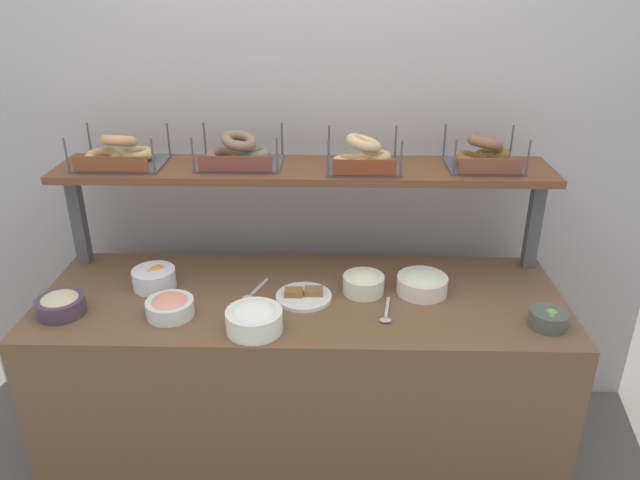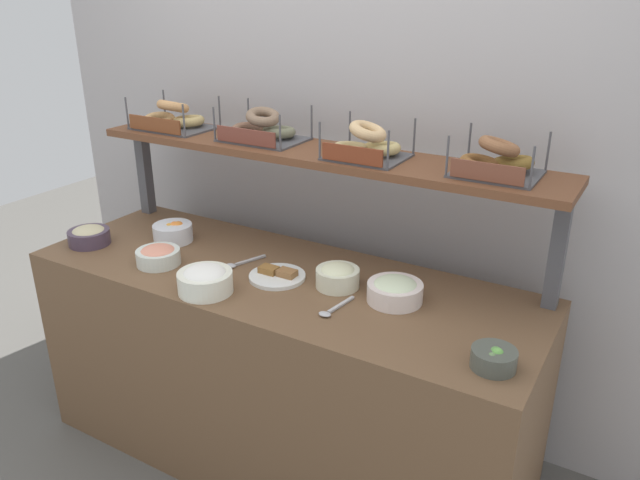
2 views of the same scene
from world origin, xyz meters
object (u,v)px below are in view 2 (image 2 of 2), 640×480
object	(u,v)px
bowl_fruit_salad	(173,232)
serving_plate_white	(277,275)
bowl_potato_salad	(338,276)
bagel_basket_cinnamon_raisin	(497,161)
bagel_basket_plain	(367,146)
bowl_tuna_salad	(89,235)
bowl_lox_spread	(158,255)
bagel_basket_poppy	(263,130)
serving_spoon_by_edge	(332,310)
bowl_cream_cheese	(205,280)
serving_spoon_near_plate	(240,263)
bowl_scallion_spread	(395,290)
bagel_basket_sesame	(173,119)
bowl_veggie_mix	(494,358)

from	to	relation	value
bowl_fruit_salad	serving_plate_white	xyz separation A→B (m)	(0.59, -0.08, -0.03)
bowl_potato_salad	bagel_basket_cinnamon_raisin	bearing A→B (deg)	27.85
bagel_basket_plain	bowl_tuna_salad	bearing A→B (deg)	-159.72
bowl_potato_salad	bowl_lox_spread	bearing A→B (deg)	-165.23
bagel_basket_poppy	bagel_basket_cinnamon_raisin	size ratio (longest dim) A/B	1.17
bowl_potato_salad	bowl_tuna_salad	bearing A→B (deg)	-170.54
serving_spoon_by_edge	bagel_basket_plain	bearing A→B (deg)	101.73
bowl_cream_cheese	serving_spoon_by_edge	size ratio (longest dim) A/B	1.12
serving_spoon_near_plate	bagel_basket_cinnamon_raisin	xyz separation A→B (m)	(0.89, 0.27, 0.47)
bowl_scallion_spread	bowl_fruit_salad	size ratio (longest dim) A/B	1.17
serving_plate_white	serving_spoon_near_plate	size ratio (longest dim) A/B	1.27
bagel_basket_cinnamon_raisin	bagel_basket_plain	bearing A→B (deg)	-177.06
bowl_scallion_spread	serving_plate_white	bearing A→B (deg)	-172.73
serving_spoon_near_plate	bowl_lox_spread	bearing A→B (deg)	-150.89
serving_plate_white	bowl_cream_cheese	bearing A→B (deg)	-125.84
bowl_lox_spread	bagel_basket_sesame	world-z (taller)	bagel_basket_sesame
bowl_cream_cheese	bowl_veggie_mix	distance (m)	1.03
serving_spoon_near_plate	serving_spoon_by_edge	world-z (taller)	same
bagel_basket_sesame	bagel_basket_plain	xyz separation A→B (m)	(0.96, -0.02, 0.00)
bowl_fruit_salad	bagel_basket_sesame	world-z (taller)	bagel_basket_sesame
bagel_basket_plain	bowl_potato_salad	bearing A→B (deg)	-88.24
bowl_potato_salad	serving_spoon_by_edge	xyz separation A→B (m)	(0.08, -0.17, -0.04)
bowl_lox_spread	bowl_cream_cheese	size ratio (longest dim) A/B	0.87
bowl_potato_salad	bowl_scallion_spread	distance (m)	0.23
bowl_scallion_spread	bagel_basket_cinnamon_raisin	bearing A→B (deg)	45.39
bowl_lox_spread	serving_spoon_near_plate	bearing A→B (deg)	29.11
bowl_scallion_spread	serving_plate_white	xyz separation A→B (m)	(-0.45, -0.06, -0.03)
bowl_tuna_salad	bowl_fruit_salad	distance (m)	0.35
serving_spoon_near_plate	serving_spoon_by_edge	xyz separation A→B (m)	(0.50, -0.14, 0.00)
bowl_veggie_mix	serving_plate_white	xyz separation A→B (m)	(-0.86, 0.17, -0.02)
bowl_scallion_spread	bagel_basket_poppy	xyz separation A→B (m)	(-0.72, 0.25, 0.43)
bowl_scallion_spread	serving_spoon_near_plate	bearing A→B (deg)	-177.09
serving_plate_white	bagel_basket_cinnamon_raisin	distance (m)	0.89
bowl_cream_cheese	serving_plate_white	world-z (taller)	bowl_cream_cheese
bowl_fruit_salad	serving_spoon_near_plate	bearing A→B (deg)	-7.52
bowl_lox_spread	bowl_potato_salad	bearing A→B (deg)	14.77
serving_spoon_near_plate	bagel_basket_cinnamon_raisin	world-z (taller)	bagel_basket_cinnamon_raisin
bowl_fruit_salad	bowl_veggie_mix	world-z (taller)	bowl_fruit_salad
bowl_potato_salad	serving_plate_white	distance (m)	0.24
bowl_tuna_salad	serving_spoon_near_plate	xyz separation A→B (m)	(0.68, 0.15, -0.03)
bowl_lox_spread	bowl_tuna_salad	size ratio (longest dim) A/B	1.00
bowl_veggie_mix	serving_plate_white	distance (m)	0.88
bowl_tuna_salad	bagel_basket_cinnamon_raisin	bearing A→B (deg)	15.31
bowl_cream_cheese	serving_spoon_by_edge	distance (m)	0.48
bowl_lox_spread	bagel_basket_plain	size ratio (longest dim) A/B	0.61
bowl_lox_spread	bagel_basket_plain	world-z (taller)	bagel_basket_plain
bowl_veggie_mix	bagel_basket_sesame	xyz separation A→B (m)	(-1.60, 0.46, 0.44)
bowl_veggie_mix	bowl_tuna_salad	bearing A→B (deg)	178.64
serving_spoon_by_edge	bagel_basket_sesame	size ratio (longest dim) A/B	0.52
bowl_fruit_salad	serving_spoon_near_plate	world-z (taller)	bowl_fruit_salad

